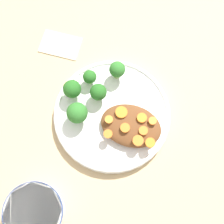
# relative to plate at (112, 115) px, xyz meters

# --- Properties ---
(ground_plane) EXTENTS (4.00, 4.00, 0.00)m
(ground_plane) POSITION_rel_plate_xyz_m (0.00, 0.00, -0.01)
(ground_plane) COLOR tan
(plate) EXTENTS (0.27, 0.27, 0.03)m
(plate) POSITION_rel_plate_xyz_m (0.00, 0.00, 0.00)
(plate) COLOR white
(plate) RESTS_ON ground_plane
(dip_bowl) EXTENTS (0.13, 0.13, 0.05)m
(dip_bowl) POSITION_rel_plate_xyz_m (0.10, 0.26, 0.01)
(dip_bowl) COLOR white
(dip_bowl) RESTS_ON ground_plane
(stew_mound) EXTENTS (0.14, 0.10, 0.03)m
(stew_mound) POSITION_rel_plate_xyz_m (-0.05, 0.02, 0.02)
(stew_mound) COLOR brown
(stew_mound) RESTS_ON plate
(broccoli_floret_0) EXTENTS (0.04, 0.04, 0.05)m
(broccoli_floret_0) POSITION_rel_plate_xyz_m (0.04, -0.03, 0.04)
(broccoli_floret_0) COLOR #759E51
(broccoli_floret_0) RESTS_ON plate
(broccoli_floret_1) EXTENTS (0.05, 0.05, 0.06)m
(broccoli_floret_1) POSITION_rel_plate_xyz_m (0.07, 0.03, 0.04)
(broccoli_floret_1) COLOR #759E51
(broccoli_floret_1) RESTS_ON plate
(broccoli_floret_2) EXTENTS (0.04, 0.04, 0.06)m
(broccoli_floret_2) POSITION_rel_plate_xyz_m (0.10, -0.02, 0.04)
(broccoli_floret_2) COLOR #759E51
(broccoli_floret_2) RESTS_ON plate
(broccoli_floret_3) EXTENTS (0.04, 0.04, 0.06)m
(broccoli_floret_3) POSITION_rel_plate_xyz_m (0.02, -0.10, 0.04)
(broccoli_floret_3) COLOR #7FA85B
(broccoli_floret_3) RESTS_ON plate
(broccoli_floret_4) EXTENTS (0.03, 0.03, 0.04)m
(broccoli_floret_4) POSITION_rel_plate_xyz_m (0.07, -0.06, 0.03)
(broccoli_floret_4) COLOR #7FA85B
(broccoli_floret_4) RESTS_ON plate
(carrot_slice_0) EXTENTS (0.02, 0.02, 0.01)m
(carrot_slice_0) POSITION_rel_plate_xyz_m (-0.04, 0.03, 0.04)
(carrot_slice_0) COLOR orange
(carrot_slice_0) RESTS_ON stew_mound
(carrot_slice_1) EXTENTS (0.02, 0.02, 0.01)m
(carrot_slice_1) POSITION_rel_plate_xyz_m (-0.07, 0.05, 0.04)
(carrot_slice_1) COLOR orange
(carrot_slice_1) RESTS_ON stew_mound
(carrot_slice_2) EXTENTS (0.02, 0.02, 0.01)m
(carrot_slice_2) POSITION_rel_plate_xyz_m (0.00, 0.02, 0.04)
(carrot_slice_2) COLOR orange
(carrot_slice_2) RESTS_ON stew_mound
(carrot_slice_3) EXTENTS (0.03, 0.03, 0.00)m
(carrot_slice_3) POSITION_rel_plate_xyz_m (-0.02, 0.00, 0.04)
(carrot_slice_3) COLOR orange
(carrot_slice_3) RESTS_ON stew_mound
(carrot_slice_4) EXTENTS (0.02, 0.02, 0.01)m
(carrot_slice_4) POSITION_rel_plate_xyz_m (-0.10, 0.05, 0.04)
(carrot_slice_4) COLOR orange
(carrot_slice_4) RESTS_ON stew_mound
(carrot_slice_5) EXTENTS (0.02, 0.02, 0.01)m
(carrot_slice_5) POSITION_rel_plate_xyz_m (-0.09, 0.00, 0.04)
(carrot_slice_5) COLOR orange
(carrot_slice_5) RESTS_ON stew_mound
(carrot_slice_6) EXTENTS (0.02, 0.02, 0.01)m
(carrot_slice_6) POSITION_rel_plate_xyz_m (-0.07, 0.00, 0.04)
(carrot_slice_6) COLOR orange
(carrot_slice_6) RESTS_ON stew_mound
(carrot_slice_7) EXTENTS (0.02, 0.02, 0.00)m
(carrot_slice_7) POSITION_rel_plate_xyz_m (-0.08, 0.03, 0.04)
(carrot_slice_7) COLOR orange
(carrot_slice_7) RESTS_ON stew_mound
(carrot_slice_8) EXTENTS (0.02, 0.02, 0.00)m
(carrot_slice_8) POSITION_rel_plate_xyz_m (-0.01, 0.06, 0.04)
(carrot_slice_8) COLOR orange
(carrot_slice_8) RESTS_ON stew_mound
(napkin) EXTENTS (0.10, 0.07, 0.01)m
(napkin) POSITION_rel_plate_xyz_m (0.18, -0.15, -0.01)
(napkin) COLOR beige
(napkin) RESTS_ON ground_plane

